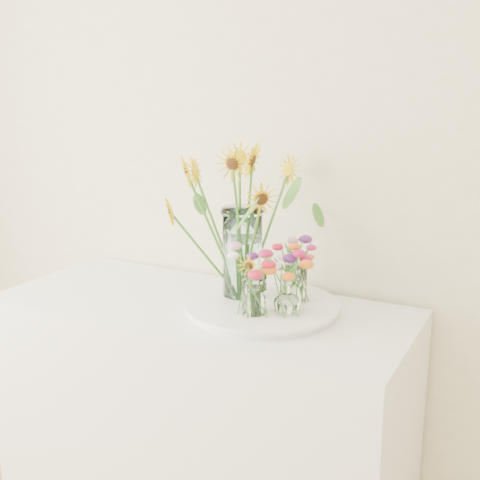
{
  "coord_description": "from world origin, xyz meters",
  "views": [
    {
      "loc": [
        0.78,
        0.3,
        1.58
      ],
      "look_at": [
        -0.08,
        1.93,
        1.14
      ],
      "focal_mm": 45.0,
      "sensor_mm": 36.0,
      "label": 1
    }
  ],
  "objects_px": {
    "counter": "(203,424)",
    "mason_jar": "(242,252)",
    "small_vase_a": "(254,295)",
    "small_vase_c": "(296,283)",
    "tray": "(262,308)",
    "small_vase_b": "(287,296)"
  },
  "relations": [
    {
      "from": "counter",
      "to": "mason_jar",
      "type": "bearing_deg",
      "value": 30.35
    },
    {
      "from": "counter",
      "to": "small_vase_b",
      "type": "bearing_deg",
      "value": -3.13
    },
    {
      "from": "mason_jar",
      "to": "small_vase_a",
      "type": "height_order",
      "value": "mason_jar"
    },
    {
      "from": "counter",
      "to": "small_vase_a",
      "type": "distance_m",
      "value": 0.59
    },
    {
      "from": "counter",
      "to": "small_vase_c",
      "type": "distance_m",
      "value": 0.62
    },
    {
      "from": "small_vase_b",
      "to": "small_vase_c",
      "type": "height_order",
      "value": "small_vase_c"
    },
    {
      "from": "mason_jar",
      "to": "small_vase_c",
      "type": "xyz_separation_m",
      "value": [
        0.18,
        0.04,
        -0.09
      ]
    },
    {
      "from": "mason_jar",
      "to": "small_vase_c",
      "type": "bearing_deg",
      "value": 11.27
    },
    {
      "from": "counter",
      "to": "tray",
      "type": "bearing_deg",
      "value": 7.7
    },
    {
      "from": "small_vase_b",
      "to": "counter",
      "type": "bearing_deg",
      "value": 176.87
    },
    {
      "from": "tray",
      "to": "mason_jar",
      "type": "bearing_deg",
      "value": 155.8
    },
    {
      "from": "tray",
      "to": "small_vase_a",
      "type": "distance_m",
      "value": 0.13
    },
    {
      "from": "small_vase_a",
      "to": "small_vase_b",
      "type": "bearing_deg",
      "value": 32.84
    },
    {
      "from": "small_vase_a",
      "to": "counter",
      "type": "bearing_deg",
      "value": 162.99
    },
    {
      "from": "counter",
      "to": "small_vase_c",
      "type": "height_order",
      "value": "small_vase_c"
    },
    {
      "from": "counter",
      "to": "mason_jar",
      "type": "xyz_separation_m",
      "value": [
        0.12,
        0.07,
        0.63
      ]
    },
    {
      "from": "mason_jar",
      "to": "small_vase_a",
      "type": "distance_m",
      "value": 0.2
    },
    {
      "from": "counter",
      "to": "tray",
      "type": "distance_m",
      "value": 0.51
    },
    {
      "from": "small_vase_c",
      "to": "mason_jar",
      "type": "bearing_deg",
      "value": -168.73
    },
    {
      "from": "counter",
      "to": "small_vase_b",
      "type": "xyz_separation_m",
      "value": [
        0.32,
        -0.02,
        0.53
      ]
    },
    {
      "from": "tray",
      "to": "small_vase_a",
      "type": "xyz_separation_m",
      "value": [
        0.02,
        -0.1,
        0.08
      ]
    },
    {
      "from": "mason_jar",
      "to": "small_vase_a",
      "type": "bearing_deg",
      "value": -50.94
    }
  ]
}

